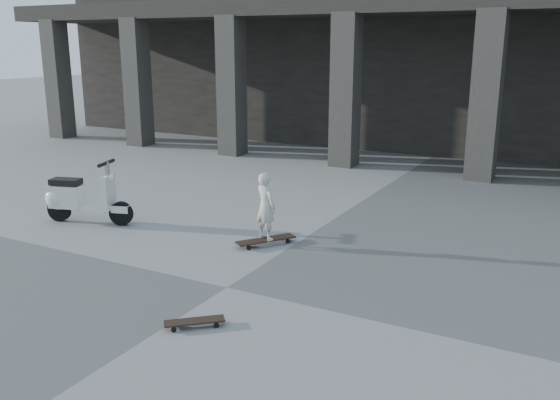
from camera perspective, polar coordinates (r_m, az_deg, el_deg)
The scene contains 6 objects.
ground at distance 8.19m, azimuth -5.14°, elevation -8.39°, with size 90.00×90.00×0.00m, color #52524F.
colonnade at distance 20.46m, azimuth 16.97°, elevation 13.69°, with size 28.00×8.82×6.00m.
longboard at distance 9.79m, azimuth -1.39°, elevation -3.89°, with size 0.77×0.98×0.10m.
skateboard_spare at distance 7.15m, azimuth -8.23°, elevation -11.53°, with size 0.64×0.60×0.08m.
child at distance 9.62m, azimuth -1.41°, elevation -0.61°, with size 0.41×0.27×1.12m, color beige.
scooter at distance 11.56m, azimuth -19.20°, elevation 0.21°, with size 1.65×0.79×1.18m.
Camera 1 is at (4.19, -6.25, 3.22)m, focal length 38.00 mm.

